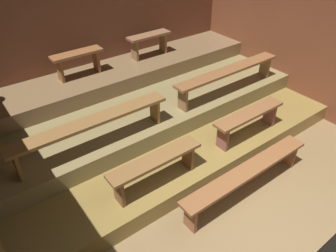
{
  "coord_description": "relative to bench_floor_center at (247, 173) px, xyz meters",
  "views": [
    {
      "loc": [
        -2.78,
        -1.14,
        3.62
      ],
      "look_at": [
        -0.26,
        2.2,
        0.65
      ],
      "focal_mm": 33.9,
      "sensor_mm": 36.0,
      "label": 1
    }
  ],
  "objects": [
    {
      "name": "wall_back",
      "position": [
        -0.16,
        3.85,
        0.92
      ],
      "size": [
        6.75,
        0.06,
        2.62
      ],
      "primitive_type": "cube",
      "color": "brown",
      "rests_on": "ground"
    },
    {
      "name": "platform_upper",
      "position": [
        -0.16,
        3.29,
        0.35
      ],
      "size": [
        5.95,
        1.07,
        0.3
      ],
      "primitive_type": "cube",
      "color": "brown",
      "rests_on": "platform_middle"
    },
    {
      "name": "bench_middle_left",
      "position": [
        -1.55,
        1.66,
        0.6
      ],
      "size": [
        2.44,
        0.28,
        0.47
      ],
      "color": "brown",
      "rests_on": "platform_middle"
    },
    {
      "name": "bench_lower_right",
      "position": [
        0.8,
        0.72,
        0.28
      ],
      "size": [
        1.42,
        0.28,
        0.47
      ],
      "color": "brown",
      "rests_on": "platform_lower"
    },
    {
      "name": "bench_floor_center",
      "position": [
        0.0,
        0.0,
        0.0
      ],
      "size": [
        2.37,
        0.28,
        0.47
      ],
      "color": "brown",
      "rests_on": "ground"
    },
    {
      "name": "bench_upper_right",
      "position": [
        0.64,
        3.42,
        0.85
      ],
      "size": [
        0.95,
        0.28,
        0.47
      ],
      "color": "brown",
      "rests_on": "platform_upper"
    },
    {
      "name": "ground",
      "position": [
        -0.16,
        1.49,
        -0.43
      ],
      "size": [
        6.75,
        5.47,
        0.08
      ],
      "primitive_type": "cube",
      "color": "olive"
    },
    {
      "name": "platform_middle",
      "position": [
        -0.16,
        2.59,
        0.06
      ],
      "size": [
        5.95,
        2.46,
        0.3
      ],
      "primitive_type": "cube",
      "color": "olive",
      "rests_on": "platform_lower"
    },
    {
      "name": "bench_lower_left",
      "position": [
        -1.11,
        0.72,
        0.28
      ],
      "size": [
        1.42,
        0.28,
        0.47
      ],
      "color": "brown",
      "rests_on": "platform_lower"
    },
    {
      "name": "wall_right",
      "position": [
        2.85,
        1.49,
        0.92
      ],
      "size": [
        0.06,
        5.47,
        2.62
      ],
      "primitive_type": "cube",
      "color": "brown",
      "rests_on": "ground"
    },
    {
      "name": "bench_middle_right",
      "position": [
        1.24,
        1.66,
        0.6
      ],
      "size": [
        2.44,
        0.28,
        0.47
      ],
      "color": "brown",
      "rests_on": "platform_middle"
    },
    {
      "name": "bench_upper_left",
      "position": [
        -0.96,
        3.42,
        0.85
      ],
      "size": [
        0.95,
        0.28,
        0.47
      ],
      "color": "brown",
      "rests_on": "platform_upper"
    },
    {
      "name": "platform_lower",
      "position": [
        -0.16,
        2.1,
        -0.24
      ],
      "size": [
        5.95,
        3.45,
        0.3
      ],
      "primitive_type": "cube",
      "color": "olive",
      "rests_on": "ground"
    }
  ]
}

